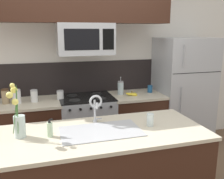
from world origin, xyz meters
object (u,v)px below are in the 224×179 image
(storage_jar_short, at_px, (34,96))
(flower_vase, at_px, (19,121))
(stove_range, at_px, (87,127))
(coffee_tin, at_px, (150,89))
(storage_jar_medium, at_px, (17,97))
(sink_faucet, at_px, (96,105))
(refrigerator, at_px, (182,93))
(french_press, at_px, (121,88))
(drinking_glass, at_px, (150,120))
(storage_jar_squat, at_px, (60,95))
(storage_jar_tall, at_px, (5,96))
(dish_soap_bottle, at_px, (50,129))
(microwave, at_px, (85,39))
(banana_bunch, at_px, (132,94))

(storage_jar_short, bearing_deg, flower_vase, -95.54)
(stove_range, height_order, coffee_tin, coffee_tin)
(storage_jar_medium, xyz_separation_m, sink_faucet, (0.83, -1.01, 0.11))
(sink_faucet, bearing_deg, refrigerator, 32.48)
(french_press, bearing_deg, refrigerator, -2.24)
(drinking_glass, distance_m, flower_vase, 1.24)
(storage_jar_squat, bearing_deg, drinking_glass, -58.53)
(storage_jar_tall, height_order, storage_jar_short, storage_jar_tall)
(storage_jar_tall, bearing_deg, storage_jar_short, -1.91)
(storage_jar_short, bearing_deg, storage_jar_tall, 178.09)
(flower_vase, bearing_deg, storage_jar_short, 84.46)
(storage_jar_medium, bearing_deg, storage_jar_short, 5.83)
(storage_jar_tall, bearing_deg, coffee_tin, 0.97)
(stove_range, xyz_separation_m, sink_faucet, (-0.09, -1.03, 0.65))
(storage_jar_medium, bearing_deg, dish_soap_bottle, -73.26)
(coffee_tin, relative_size, flower_vase, 0.22)
(microwave, distance_m, banana_bunch, 1.04)
(coffee_tin, bearing_deg, drinking_glass, -114.70)
(microwave, xyz_separation_m, storage_jar_squat, (-0.36, 0.04, -0.76))
(storage_jar_medium, relative_size, coffee_tin, 1.69)
(coffee_tin, height_order, flower_vase, flower_vase)
(drinking_glass, bearing_deg, french_press, 84.77)
(dish_soap_bottle, bearing_deg, banana_bunch, 43.60)
(refrigerator, bearing_deg, storage_jar_medium, -179.09)
(drinking_glass, bearing_deg, microwave, 108.72)
(dish_soap_bottle, bearing_deg, flower_vase, 168.28)
(microwave, xyz_separation_m, storage_jar_short, (-0.70, 0.02, -0.74))
(storage_jar_short, xyz_separation_m, sink_faucet, (0.61, -1.03, 0.12))
(french_press, xyz_separation_m, sink_faucet, (-0.63, -1.09, 0.10))
(storage_jar_short, xyz_separation_m, coffee_tin, (1.71, 0.05, -0.03))
(drinking_glass, xyz_separation_m, flower_vase, (-1.23, 0.07, 0.09))
(banana_bunch, bearing_deg, coffee_tin, 18.00)
(storage_jar_medium, height_order, french_press, french_press)
(storage_jar_medium, relative_size, dish_soap_bottle, 1.12)
(flower_vase, bearing_deg, storage_jar_squat, 69.05)
(banana_bunch, relative_size, drinking_glass, 1.51)
(banana_bunch, distance_m, french_press, 0.20)
(drinking_glass, bearing_deg, storage_jar_tall, 139.57)
(banana_bunch, bearing_deg, storage_jar_squat, 175.49)
(coffee_tin, bearing_deg, dish_soap_bottle, -140.75)
(storage_jar_tall, xyz_separation_m, dish_soap_bottle, (0.50, -1.24, -0.03))
(sink_faucet, bearing_deg, drinking_glass, -22.61)
(french_press, xyz_separation_m, coffee_tin, (0.48, -0.01, -0.04))
(storage_jar_squat, height_order, coffee_tin, storage_jar_squat)
(storage_jar_medium, relative_size, french_press, 0.69)
(french_press, height_order, coffee_tin, french_press)
(refrigerator, bearing_deg, storage_jar_squat, 179.96)
(coffee_tin, height_order, dish_soap_bottle, dish_soap_bottle)
(sink_faucet, bearing_deg, banana_bunch, 51.86)
(sink_faucet, height_order, flower_vase, flower_vase)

